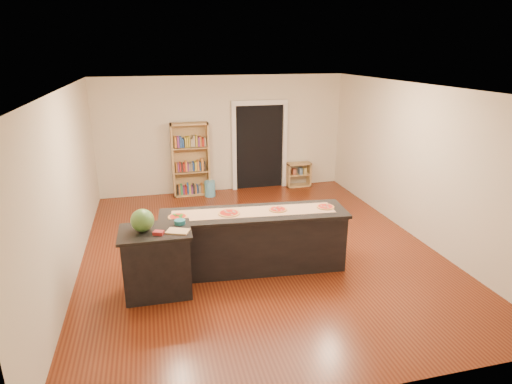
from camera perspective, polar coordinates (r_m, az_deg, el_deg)
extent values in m
cube|color=beige|center=(7.16, 0.39, 2.54)|extent=(6.00, 7.00, 2.80)
cube|color=#612610|center=(7.67, 0.36, -7.55)|extent=(6.00, 7.00, 0.01)
cube|color=white|center=(6.91, 0.41, 13.75)|extent=(6.00, 7.00, 0.01)
cube|color=black|center=(10.74, 0.44, 6.02)|extent=(1.20, 0.02, 2.10)
cube|color=silver|center=(10.56, -2.93, 5.78)|extent=(0.10, 0.08, 2.10)
cube|color=silver|center=(10.88, 3.84, 6.14)|extent=(0.10, 0.08, 2.10)
cube|color=silver|center=(10.52, 0.52, 11.83)|extent=(1.40, 0.08, 0.12)
cube|color=black|center=(6.85, -0.29, -6.66)|extent=(2.84, 0.71, 0.91)
cube|color=black|center=(6.66, -0.30, -2.91)|extent=(2.92, 0.79, 0.05)
cube|color=black|center=(6.33, -13.00, -9.25)|extent=(0.91, 0.64, 0.94)
cube|color=black|center=(6.13, -13.33, -5.18)|extent=(0.99, 0.73, 0.04)
cube|color=tan|center=(10.31, -8.71, 4.28)|extent=(0.88, 0.31, 1.75)
cube|color=tan|center=(11.05, 5.69, 2.33)|extent=(0.62, 0.27, 0.62)
cylinder|color=#5AAAC9|center=(10.34, -6.17, 0.45)|extent=(0.26, 0.26, 0.37)
cube|color=#A67A55|center=(6.67, -0.32, -2.64)|extent=(2.56, 0.67, 0.00)
sphere|color=#144214|center=(6.07, -14.91, -3.68)|extent=(0.32, 0.32, 0.32)
cube|color=tan|center=(6.00, -10.38, -5.17)|extent=(0.36, 0.30, 0.02)
cube|color=maroon|center=(5.96, -12.87, -5.33)|extent=(0.16, 0.14, 0.05)
cylinder|color=#195966|center=(6.25, -10.13, -3.95)|extent=(0.16, 0.16, 0.06)
cylinder|color=#B27C44|center=(6.55, -10.39, -3.28)|extent=(0.30, 0.30, 0.02)
cylinder|color=#A5190C|center=(6.54, -10.40, -3.20)|extent=(0.24, 0.24, 0.00)
cylinder|color=#B27C44|center=(6.60, -3.63, -2.82)|extent=(0.34, 0.34, 0.02)
cylinder|color=#A5190C|center=(6.59, -3.63, -2.75)|extent=(0.28, 0.28, 0.00)
cylinder|color=#B27C44|center=(6.74, 2.93, -2.33)|extent=(0.29, 0.29, 0.02)
cylinder|color=#A5190C|center=(6.74, 2.93, -2.26)|extent=(0.24, 0.24, 0.00)
cylinder|color=#B27C44|center=(6.93, 9.23, -1.96)|extent=(0.28, 0.28, 0.02)
cylinder|color=#A5190C|center=(6.93, 9.24, -1.89)|extent=(0.23, 0.23, 0.00)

